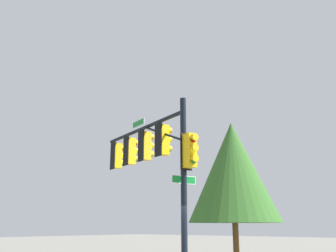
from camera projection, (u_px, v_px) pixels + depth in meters
The scene contains 2 objects.
signal_pole_assembly at pixel (153, 155), 14.31m from camera, with size 6.16×2.32×6.09m.
tree_mid at pixel (233, 171), 18.32m from camera, with size 4.31×4.31×6.83m.
Camera 1 is at (-7.53, 9.89, 1.88)m, focal length 41.06 mm.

